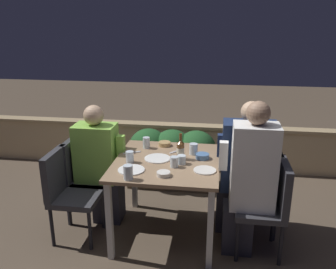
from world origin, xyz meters
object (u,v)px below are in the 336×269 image
object	(u,v)px
person_green_blouse	(100,164)
beer_bottle	(180,149)
chair_right_near	(271,200)
person_white_polo	(249,179)
person_navy_jumper	(244,169)
chair_right_far	(264,182)
chair_left_far	(82,172)
chair_left_near	(66,187)

from	to	relation	value
person_green_blouse	beer_bottle	size ratio (longest dim) A/B	4.92
chair_right_near	person_white_polo	world-z (taller)	person_white_polo
person_green_blouse	chair_right_near	size ratio (longest dim) A/B	1.41
person_white_polo	person_navy_jumper	distance (m)	0.34
person_white_polo	chair_right_far	world-z (taller)	person_white_polo
person_green_blouse	chair_right_far	world-z (taller)	person_green_blouse
chair_right_near	chair_left_far	bearing A→B (deg)	169.83
beer_bottle	chair_left_near	bearing A→B (deg)	-167.07
person_green_blouse	beer_bottle	xyz separation A→B (m)	(0.80, -0.11, 0.24)
chair_left_near	chair_right_near	size ratio (longest dim) A/B	1.00
chair_left_far	person_white_polo	distance (m)	1.63
person_navy_jumper	chair_right_far	bearing A→B (deg)	-0.00
person_white_polo	chair_right_far	xyz separation A→B (m)	(0.17, 0.34, -0.17)
person_navy_jumper	beer_bottle	bearing A→B (deg)	-167.60
chair_left_far	beer_bottle	world-z (taller)	beer_bottle
person_navy_jumper	chair_left_near	bearing A→B (deg)	-167.26
chair_left_far	chair_left_near	bearing A→B (deg)	-92.69
chair_right_near	chair_right_far	bearing A→B (deg)	93.22
person_green_blouse	beer_bottle	distance (m)	0.84
person_white_polo	beer_bottle	bearing A→B (deg)	160.81
chair_right_near	beer_bottle	size ratio (longest dim) A/B	3.48
person_green_blouse	person_white_polo	world-z (taller)	person_white_polo
chair_left_near	person_green_blouse	bearing A→B (deg)	58.50
person_green_blouse	person_navy_jumper	world-z (taller)	person_navy_jumper
chair_right_near	person_navy_jumper	bearing A→B (deg)	121.96
chair_left_near	beer_bottle	bearing A→B (deg)	12.93
chair_left_far	person_navy_jumper	distance (m)	1.57
person_green_blouse	chair_right_near	distance (m)	1.62
chair_right_near	person_white_polo	distance (m)	0.26
person_green_blouse	chair_right_near	bearing A→B (deg)	-11.38
beer_bottle	chair_right_near	bearing A→B (deg)	-14.83
person_green_blouse	chair_right_far	xyz separation A→B (m)	(1.56, 0.02, -0.09)
chair_left_near	chair_right_near	xyz separation A→B (m)	(1.79, 0.02, 0.00)
person_green_blouse	person_navy_jumper	bearing A→B (deg)	0.69
chair_right_near	person_navy_jumper	size ratio (longest dim) A/B	0.66
chair_right_near	chair_left_near	bearing A→B (deg)	-179.28
person_green_blouse	person_navy_jumper	xyz separation A→B (m)	(1.37, 0.02, 0.03)
chair_right_near	person_green_blouse	bearing A→B (deg)	168.62
chair_left_near	person_white_polo	size ratio (longest dim) A/B	0.62
chair_left_near	chair_right_far	distance (m)	1.81
chair_left_far	person_navy_jumper	bearing A→B (deg)	0.61
chair_left_far	person_green_blouse	bearing A→B (deg)	0.00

